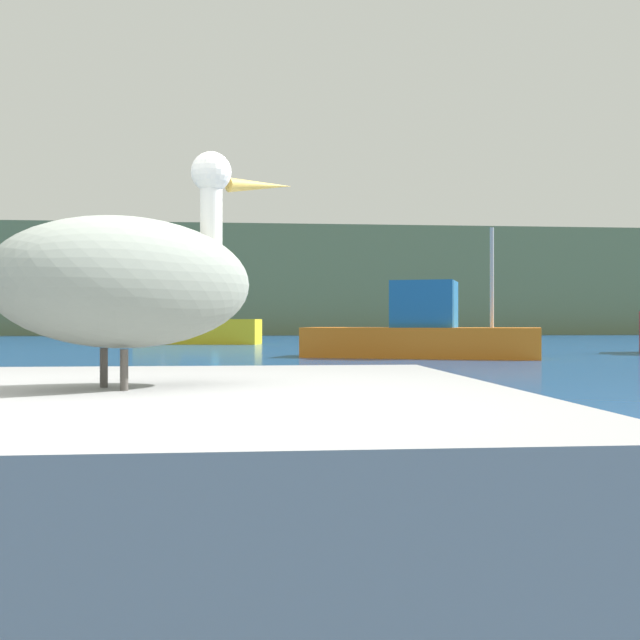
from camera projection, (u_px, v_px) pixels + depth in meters
name	position (u px, v px, depth m)	size (l,w,h in m)	color
hillside_backdrop	(235.00, 283.00, 70.43)	(140.00, 12.57, 9.09)	#6B7A51
pier_dock	(127.00, 502.00, 3.02)	(2.91, 3.04, 0.86)	gray
pelican	(130.00, 279.00, 3.02)	(1.25, 1.00, 0.95)	gray
fishing_boat_orange	(422.00, 333.00, 24.76)	(7.55, 4.67, 3.98)	orange
fishing_boat_yellow	(198.00, 327.00, 39.65)	(6.36, 3.11, 5.45)	yellow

